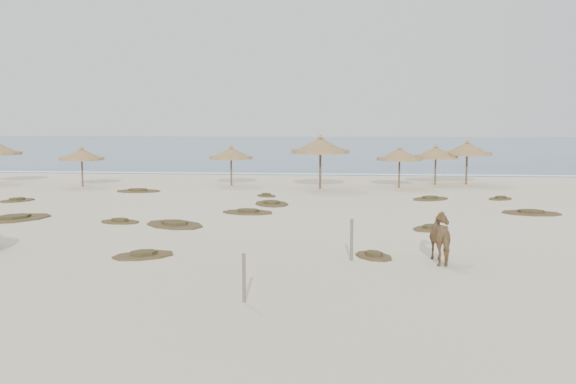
% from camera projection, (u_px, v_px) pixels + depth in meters
% --- Properties ---
extents(ground, '(160.00, 160.00, 0.00)m').
position_uv_depth(ground, '(232.00, 241.00, 21.18)').
color(ground, beige).
rests_on(ground, ground).
extents(ocean, '(200.00, 100.00, 0.01)m').
position_uv_depth(ocean, '(322.00, 146.00, 95.39)').
color(ocean, '#25506F').
rests_on(ocean, ground).
extents(foam_line, '(70.00, 0.60, 0.01)m').
position_uv_depth(foam_line, '(295.00, 174.00, 46.91)').
color(foam_line, white).
rests_on(foam_line, ground).
extents(palapa_1, '(3.19, 3.19, 2.43)m').
position_uv_depth(palapa_1, '(82.00, 155.00, 37.93)').
color(palapa_1, '#503C29').
rests_on(palapa_1, ground).
extents(palapa_2, '(2.92, 2.92, 2.47)m').
position_uv_depth(palapa_2, '(231.00, 154.00, 38.60)').
color(palapa_2, '#503C29').
rests_on(palapa_2, ground).
extents(palapa_3, '(3.39, 3.39, 3.15)m').
position_uv_depth(palapa_3, '(320.00, 146.00, 36.66)').
color(palapa_3, '#503C29').
rests_on(palapa_3, ground).
extents(palapa_4, '(3.15, 3.15, 2.47)m').
position_uv_depth(palapa_4, '(400.00, 155.00, 37.27)').
color(palapa_4, '#503C29').
rests_on(palapa_4, ground).
extents(palapa_5, '(3.22, 3.22, 2.49)m').
position_uv_depth(palapa_5, '(436.00, 153.00, 39.06)').
color(palapa_5, '#503C29').
rests_on(palapa_5, ground).
extents(palapa_6, '(3.86, 3.86, 2.77)m').
position_uv_depth(palapa_6, '(467.00, 149.00, 39.17)').
color(palapa_6, '#503C29').
rests_on(palapa_6, ground).
extents(horse, '(0.99, 1.72, 1.37)m').
position_uv_depth(horse, '(444.00, 239.00, 17.83)').
color(horse, brown).
rests_on(horse, ground).
extents(fence_post_near, '(0.10, 0.10, 1.08)m').
position_uv_depth(fence_post_near, '(244.00, 278.00, 14.00)').
color(fence_post_near, '#6F6553').
rests_on(fence_post_near, ground).
extents(fence_post_far, '(0.11, 0.11, 1.20)m').
position_uv_depth(fence_post_far, '(352.00, 240.00, 18.10)').
color(fence_post_far, '#6F6553').
rests_on(fence_post_far, ground).
extents(scrub_1, '(3.37, 3.64, 0.16)m').
position_uv_depth(scrub_1, '(14.00, 218.00, 25.69)').
color(scrub_1, brown).
rests_on(scrub_1, ground).
extents(scrub_2, '(1.77, 1.34, 0.16)m').
position_uv_depth(scrub_2, '(120.00, 221.00, 24.86)').
color(scrub_2, brown).
rests_on(scrub_2, ground).
extents(scrub_3, '(2.42, 1.78, 0.16)m').
position_uv_depth(scrub_3, '(248.00, 212.00, 27.41)').
color(scrub_3, brown).
rests_on(scrub_3, ground).
extents(scrub_4, '(1.90, 1.98, 0.16)m').
position_uv_depth(scrub_4, '(431.00, 228.00, 23.35)').
color(scrub_4, brown).
rests_on(scrub_4, ground).
extents(scrub_5, '(2.68, 1.98, 0.16)m').
position_uv_depth(scrub_5, '(531.00, 213.00, 27.17)').
color(scrub_5, brown).
rests_on(scrub_5, ground).
extents(scrub_6, '(2.52, 1.69, 0.16)m').
position_uv_depth(scrub_6, '(138.00, 191.00, 35.49)').
color(scrub_6, brown).
rests_on(scrub_6, ground).
extents(scrub_7, '(2.48, 2.39, 0.16)m').
position_uv_depth(scrub_7, '(430.00, 198.00, 32.02)').
color(scrub_7, brown).
rests_on(scrub_7, ground).
extents(scrub_8, '(1.91, 2.11, 0.16)m').
position_uv_depth(scrub_8, '(17.00, 200.00, 31.37)').
color(scrub_8, brown).
rests_on(scrub_8, ground).
extents(scrub_9, '(3.14, 2.98, 0.16)m').
position_uv_depth(scrub_9, '(175.00, 224.00, 24.18)').
color(scrub_9, brown).
rests_on(scrub_9, ground).
extents(scrub_10, '(1.72, 1.78, 0.16)m').
position_uv_depth(scrub_10, '(500.00, 198.00, 32.07)').
color(scrub_10, brown).
rests_on(scrub_10, ground).
extents(scrub_11, '(2.17, 1.99, 0.16)m').
position_uv_depth(scrub_11, '(143.00, 255.00, 18.73)').
color(scrub_11, brown).
rests_on(scrub_11, ground).
extents(scrub_12, '(1.48, 1.67, 0.16)m').
position_uv_depth(scrub_12, '(374.00, 255.00, 18.62)').
color(scrub_12, brown).
rests_on(scrub_12, ground).
extents(scrub_13, '(2.17, 2.71, 0.16)m').
position_uv_depth(scrub_13, '(272.00, 203.00, 30.17)').
color(scrub_13, brown).
rests_on(scrub_13, ground).
extents(scrub_14, '(1.45, 1.51, 0.16)m').
position_uv_depth(scrub_14, '(266.00, 195.00, 33.30)').
color(scrub_14, brown).
rests_on(scrub_14, ground).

